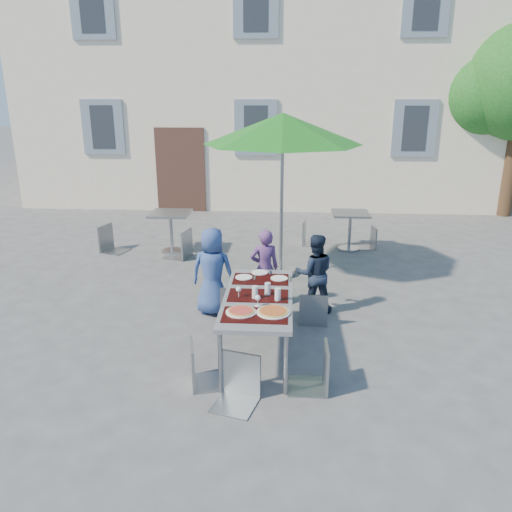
# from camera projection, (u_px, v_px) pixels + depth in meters

# --- Properties ---
(ground) EXTENTS (90.00, 90.00, 0.00)m
(ground) POSITION_uv_depth(u_px,v_px,m) (217.00, 343.00, 6.33)
(ground) COLOR #4A4A4D
(ground) RESTS_ON ground
(building) EXTENTS (13.60, 8.20, 11.10)m
(building) POSITION_uv_depth(u_px,v_px,m) (264.00, 34.00, 15.76)
(building) COLOR beige
(building) RESTS_ON ground
(dining_table) EXTENTS (0.80, 1.85, 0.76)m
(dining_table) POSITION_uv_depth(u_px,v_px,m) (258.00, 300.00, 5.88)
(dining_table) COLOR #4E4F54
(dining_table) RESTS_ON ground
(pizza_near_left) EXTENTS (0.33, 0.33, 0.03)m
(pizza_near_left) POSITION_uv_depth(u_px,v_px,m) (241.00, 311.00, 5.39)
(pizza_near_left) COLOR white
(pizza_near_left) RESTS_ON dining_table
(pizza_near_right) EXTENTS (0.37, 0.37, 0.03)m
(pizza_near_right) POSITION_uv_depth(u_px,v_px,m) (273.00, 312.00, 5.39)
(pizza_near_right) COLOR white
(pizza_near_right) RESTS_ON dining_table
(glassware) EXTENTS (0.52, 0.40, 0.15)m
(glassware) POSITION_uv_depth(u_px,v_px,m) (263.00, 292.00, 5.75)
(glassware) COLOR silver
(glassware) RESTS_ON dining_table
(place_settings) EXTENTS (0.72, 0.43, 0.01)m
(place_settings) POSITION_uv_depth(u_px,v_px,m) (261.00, 276.00, 6.47)
(place_settings) COLOR white
(place_settings) RESTS_ON dining_table
(child_0) EXTENTS (0.66, 0.48, 1.26)m
(child_0) POSITION_uv_depth(u_px,v_px,m) (213.00, 272.00, 7.02)
(child_0) COLOR #314B89
(child_0) RESTS_ON ground
(child_1) EXTENTS (0.48, 0.37, 1.17)m
(child_1) POSITION_uv_depth(u_px,v_px,m) (265.00, 268.00, 7.29)
(child_1) COLOR #5E3670
(child_1) RESTS_ON ground
(child_2) EXTENTS (0.59, 0.37, 1.15)m
(child_2) POSITION_uv_depth(u_px,v_px,m) (315.00, 273.00, 7.10)
(child_2) COLOR #182236
(child_2) RESTS_ON ground
(chair_0) EXTENTS (0.50, 0.50, 0.96)m
(chair_0) POSITION_uv_depth(u_px,v_px,m) (235.00, 281.00, 6.86)
(chair_0) COLOR #90949B
(chair_0) RESTS_ON ground
(chair_1) EXTENTS (0.52, 0.53, 0.93)m
(chair_1) POSITION_uv_depth(u_px,v_px,m) (250.00, 278.00, 6.99)
(chair_1) COLOR gray
(chair_1) RESTS_ON ground
(chair_2) EXTENTS (0.41, 0.42, 0.86)m
(chair_2) POSITION_uv_depth(u_px,v_px,m) (314.00, 290.00, 6.72)
(chair_2) COLOR gray
(chair_2) RESTS_ON ground
(chair_3) EXTENTS (0.50, 0.49, 0.93)m
(chair_3) POSITION_uv_depth(u_px,v_px,m) (201.00, 339.00, 5.27)
(chair_3) COLOR gray
(chair_3) RESTS_ON ground
(chair_4) EXTENTS (0.42, 0.42, 0.94)m
(chair_4) POSITION_uv_depth(u_px,v_px,m) (318.00, 342.00, 5.20)
(chair_4) COLOR gray
(chair_4) RESTS_ON ground
(chair_5) EXTENTS (0.51, 0.52, 0.94)m
(chair_5) POSITION_uv_depth(u_px,v_px,m) (238.00, 352.00, 4.97)
(chair_5) COLOR #8F969A
(chair_5) RESTS_ON ground
(patio_umbrella) EXTENTS (2.60, 2.60, 2.73)m
(patio_umbrella) POSITION_uv_depth(u_px,v_px,m) (283.00, 130.00, 7.98)
(patio_umbrella) COLOR #A3A6AB
(patio_umbrella) RESTS_ON ground
(cafe_table_0) EXTENTS (0.76, 0.76, 0.81)m
(cafe_table_0) POSITION_uv_depth(u_px,v_px,m) (171.00, 224.00, 9.81)
(cafe_table_0) COLOR #A3A6AB
(cafe_table_0) RESTS_ON ground
(bg_chair_l_0) EXTENTS (0.56, 0.56, 1.01)m
(bg_chair_l_0) POSITION_uv_depth(u_px,v_px,m) (109.00, 222.00, 9.88)
(bg_chair_l_0) COLOR gray
(bg_chair_l_0) RESTS_ON ground
(bg_chair_r_0) EXTENTS (0.56, 0.55, 1.03)m
(bg_chair_r_0) POSITION_uv_depth(u_px,v_px,m) (181.00, 227.00, 9.47)
(bg_chair_r_0) COLOR #91959D
(bg_chair_r_0) RESTS_ON ground
(cafe_table_1) EXTENTS (0.72, 0.72, 0.77)m
(cafe_table_1) POSITION_uv_depth(u_px,v_px,m) (350.00, 224.00, 9.99)
(cafe_table_1) COLOR #A3A6AB
(cafe_table_1) RESTS_ON ground
(bg_chair_l_1) EXTENTS (0.48, 0.48, 0.96)m
(bg_chair_l_1) POSITION_uv_depth(u_px,v_px,m) (309.00, 218.00, 10.36)
(bg_chair_l_1) COLOR #90959B
(bg_chair_l_1) RESTS_ON ground
(bg_chair_r_1) EXTENTS (0.42, 0.42, 0.84)m
(bg_chair_r_1) POSITION_uv_depth(u_px,v_px,m) (370.00, 225.00, 10.13)
(bg_chair_r_1) COLOR gray
(bg_chair_r_1) RESTS_ON ground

